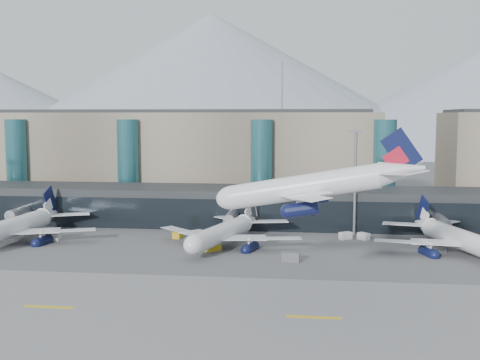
{
  "coord_description": "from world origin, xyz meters",
  "views": [
    {
      "loc": [
        19.35,
        -99.63,
        28.85
      ],
      "look_at": [
        3.68,
        32.0,
        14.81
      ],
      "focal_mm": 45.0,
      "sensor_mm": 36.0,
      "label": 1
    }
  ],
  "objects_px": {
    "hero_jet": "(325,179)",
    "veh_g": "(364,236)",
    "veh_d": "(346,236)",
    "lightmast_mid": "(355,176)",
    "jet_parked_left": "(21,219)",
    "veh_c": "(290,257)",
    "veh_a": "(52,236)",
    "jet_parked_right": "(451,230)",
    "veh_h": "(213,246)",
    "veh_b": "(178,234)",
    "jet_parked_mid": "(228,225)",
    "veh_f": "(0,227)"
  },
  "relations": [
    {
      "from": "hero_jet",
      "to": "veh_d",
      "type": "xyz_separation_m",
      "value": [
        6.18,
        49.29,
        -18.55
      ]
    },
    {
      "from": "jet_parked_right",
      "to": "veh_b",
      "type": "height_order",
      "value": "jet_parked_right"
    },
    {
      "from": "jet_parked_left",
      "to": "jet_parked_right",
      "type": "distance_m",
      "value": 97.58
    },
    {
      "from": "jet_parked_right",
      "to": "lightmast_mid",
      "type": "bearing_deg",
      "value": 33.97
    },
    {
      "from": "veh_h",
      "to": "jet_parked_left",
      "type": "bearing_deg",
      "value": 130.23
    },
    {
      "from": "lightmast_mid",
      "to": "veh_b",
      "type": "bearing_deg",
      "value": -167.39
    },
    {
      "from": "veh_c",
      "to": "jet_parked_left",
      "type": "bearing_deg",
      "value": 169.61
    },
    {
      "from": "jet_parked_mid",
      "to": "veh_c",
      "type": "relative_size",
      "value": 10.46
    },
    {
      "from": "veh_c",
      "to": "veh_h",
      "type": "distance_m",
      "value": 18.84
    },
    {
      "from": "lightmast_mid",
      "to": "jet_parked_left",
      "type": "height_order",
      "value": "lightmast_mid"
    },
    {
      "from": "hero_jet",
      "to": "jet_parked_left",
      "type": "xyz_separation_m",
      "value": [
        -69.59,
        40.06,
        -14.61
      ]
    },
    {
      "from": "veh_b",
      "to": "veh_f",
      "type": "relative_size",
      "value": 0.84
    },
    {
      "from": "veh_d",
      "to": "veh_b",
      "type": "bearing_deg",
      "value": 149.42
    },
    {
      "from": "hero_jet",
      "to": "veh_c",
      "type": "bearing_deg",
      "value": 110.23
    },
    {
      "from": "jet_parked_left",
      "to": "lightmast_mid",
      "type": "bearing_deg",
      "value": -74.33
    },
    {
      "from": "jet_parked_left",
      "to": "veh_c",
      "type": "relative_size",
      "value": 11.17
    },
    {
      "from": "veh_a",
      "to": "veh_d",
      "type": "distance_m",
      "value": 68.98
    },
    {
      "from": "jet_parked_left",
      "to": "veh_b",
      "type": "xyz_separation_m",
      "value": [
        36.13,
        6.0,
        -3.93
      ]
    },
    {
      "from": "veh_f",
      "to": "jet_parked_mid",
      "type": "bearing_deg",
      "value": -96.65
    },
    {
      "from": "veh_f",
      "to": "veh_g",
      "type": "distance_m",
      "value": 90.62
    },
    {
      "from": "jet_parked_left",
      "to": "veh_h",
      "type": "xyz_separation_m",
      "value": [
        46.59,
        -6.41,
        -3.81
      ]
    },
    {
      "from": "lightmast_mid",
      "to": "veh_f",
      "type": "bearing_deg",
      "value": -176.14
    },
    {
      "from": "hero_jet",
      "to": "jet_parked_left",
      "type": "relative_size",
      "value": 0.86
    },
    {
      "from": "hero_jet",
      "to": "jet_parked_mid",
      "type": "distance_m",
      "value": 47.26
    },
    {
      "from": "veh_b",
      "to": "veh_h",
      "type": "xyz_separation_m",
      "value": [
        10.46,
        -12.42,
        0.12
      ]
    },
    {
      "from": "veh_f",
      "to": "veh_d",
      "type": "bearing_deg",
      "value": -87.67
    },
    {
      "from": "hero_jet",
      "to": "veh_b",
      "type": "xyz_separation_m",
      "value": [
        -33.46,
        46.06,
        -18.54
      ]
    },
    {
      "from": "veh_a",
      "to": "veh_f",
      "type": "relative_size",
      "value": 1.04
    },
    {
      "from": "lightmast_mid",
      "to": "jet_parked_right",
      "type": "xyz_separation_m",
      "value": [
        19.41,
        -15.58,
        -9.94
      ]
    },
    {
      "from": "jet_parked_mid",
      "to": "lightmast_mid",
      "type": "bearing_deg",
      "value": -45.08
    },
    {
      "from": "veh_c",
      "to": "veh_g",
      "type": "distance_m",
      "value": 28.81
    },
    {
      "from": "hero_jet",
      "to": "veh_b",
      "type": "height_order",
      "value": "hero_jet"
    },
    {
      "from": "veh_a",
      "to": "veh_g",
      "type": "distance_m",
      "value": 73.15
    },
    {
      "from": "jet_parked_right",
      "to": "veh_h",
      "type": "xyz_separation_m",
      "value": [
        -50.99,
        -6.25,
        -3.51
      ]
    },
    {
      "from": "veh_f",
      "to": "veh_a",
      "type": "bearing_deg",
      "value": -115.64
    },
    {
      "from": "veh_d",
      "to": "lightmast_mid",
      "type": "bearing_deg",
      "value": 33.52
    },
    {
      "from": "veh_c",
      "to": "veh_d",
      "type": "relative_size",
      "value": 1.19
    },
    {
      "from": "hero_jet",
      "to": "veh_g",
      "type": "xyz_separation_m",
      "value": [
        10.37,
        49.37,
        -18.6
      ]
    },
    {
      "from": "veh_d",
      "to": "veh_g",
      "type": "distance_m",
      "value": 4.2
    },
    {
      "from": "jet_parked_mid",
      "to": "jet_parked_right",
      "type": "bearing_deg",
      "value": -73.27
    },
    {
      "from": "veh_f",
      "to": "veh_g",
      "type": "xyz_separation_m",
      "value": [
        90.62,
        -0.11,
        -0.19
      ]
    },
    {
      "from": "hero_jet",
      "to": "lightmast_mid",
      "type": "bearing_deg",
      "value": 88.36
    },
    {
      "from": "jet_parked_left",
      "to": "veh_h",
      "type": "height_order",
      "value": "jet_parked_left"
    },
    {
      "from": "jet_parked_left",
      "to": "veh_c",
      "type": "xyz_separation_m",
      "value": [
        63.64,
        -14.43,
        -3.81
      ]
    },
    {
      "from": "hero_jet",
      "to": "veh_g",
      "type": "relative_size",
      "value": 12.33
    },
    {
      "from": "veh_b",
      "to": "veh_a",
      "type": "bearing_deg",
      "value": 109.51
    },
    {
      "from": "lightmast_mid",
      "to": "veh_g",
      "type": "relative_size",
      "value": 9.39
    },
    {
      "from": "lightmast_mid",
      "to": "jet_parked_mid",
      "type": "relative_size",
      "value": 0.7
    },
    {
      "from": "veh_h",
      "to": "veh_d",
      "type": "bearing_deg",
      "value": -13.73
    },
    {
      "from": "veh_c",
      "to": "veh_b",
      "type": "bearing_deg",
      "value": 145.79
    }
  ]
}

